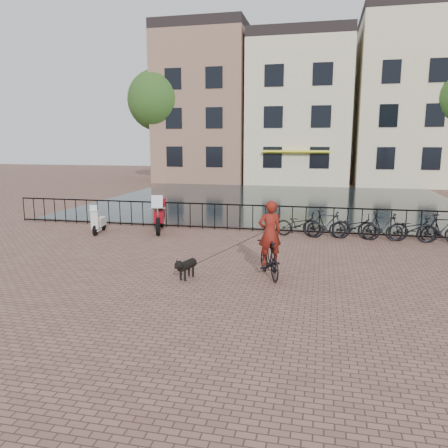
% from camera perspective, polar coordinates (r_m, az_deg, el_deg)
% --- Properties ---
extents(ground, '(100.00, 100.00, 0.00)m').
position_cam_1_polar(ground, '(9.29, -4.15, -10.70)').
color(ground, brown).
rests_on(ground, ground).
extents(canal_water, '(20.00, 20.00, 0.00)m').
position_cam_1_polar(canal_water, '(25.91, 6.98, 3.13)').
color(canal_water, black).
rests_on(canal_water, ground).
extents(railing, '(20.00, 0.05, 1.02)m').
position_cam_1_polar(railing, '(16.71, 3.77, 0.77)').
color(railing, black).
rests_on(railing, ground).
extents(canal_house_left, '(7.50, 9.00, 12.80)m').
position_cam_1_polar(canal_house_left, '(39.68, -2.06, 15.07)').
color(canal_house_left, '#85684D').
rests_on(canal_house_left, ground).
extents(canal_house_mid, '(8.00, 9.50, 11.80)m').
position_cam_1_polar(canal_house_mid, '(38.40, 9.94, 14.32)').
color(canal_house_mid, beige).
rests_on(canal_house_mid, ground).
extents(canal_house_right, '(7.00, 9.00, 13.30)m').
position_cam_1_polar(canal_house_right, '(38.86, 22.25, 14.77)').
color(canal_house_right, beige).
rests_on(canal_house_right, ground).
extents(tree_far_left, '(5.04, 5.04, 9.27)m').
position_cam_1_polar(tree_far_left, '(37.92, -8.59, 15.66)').
color(tree_far_left, black).
rests_on(tree_far_left, ground).
extents(cyclist, '(1.08, 1.72, 2.29)m').
position_cam_1_polar(cyclist, '(11.03, 5.97, -2.54)').
color(cyclist, black).
rests_on(cyclist, ground).
extents(dog, '(0.48, 0.88, 0.56)m').
position_cam_1_polar(dog, '(11.01, -4.87, -5.70)').
color(dog, black).
rests_on(dog, ground).
extents(motorcycle, '(1.09, 2.19, 1.52)m').
position_cam_1_polar(motorcycle, '(16.83, -8.42, 1.64)').
color(motorcycle, maroon).
rests_on(motorcycle, ground).
extents(scooter, '(0.59, 1.29, 1.16)m').
position_cam_1_polar(scooter, '(17.00, -16.03, 0.79)').
color(scooter, silver).
rests_on(scooter, ground).
extents(parked_bike_0, '(1.77, 0.79, 0.90)m').
position_cam_1_polar(parked_bike_0, '(15.96, 9.83, -0.04)').
color(parked_bike_0, black).
rests_on(parked_bike_0, ground).
extents(parked_bike_1, '(1.68, 0.53, 1.00)m').
position_cam_1_polar(parked_bike_1, '(15.93, 13.25, -0.01)').
color(parked_bike_1, black).
rests_on(parked_bike_1, ground).
extents(parked_bike_2, '(1.76, 0.74, 0.90)m').
position_cam_1_polar(parked_bike_2, '(15.98, 16.64, -0.32)').
color(parked_bike_2, black).
rests_on(parked_bike_2, ground).
extents(parked_bike_3, '(1.68, 0.52, 1.00)m').
position_cam_1_polar(parked_bike_3, '(16.07, 20.03, -0.28)').
color(parked_bike_3, black).
rests_on(parked_bike_3, ground).
extents(parked_bike_4, '(1.74, 0.68, 0.90)m').
position_cam_1_polar(parked_bike_4, '(16.23, 23.34, -0.59)').
color(parked_bike_4, black).
rests_on(parked_bike_4, ground).
extents(parked_bike_5, '(1.71, 0.67, 1.00)m').
position_cam_1_polar(parked_bike_5, '(16.43, 26.61, -0.55)').
color(parked_bike_5, black).
rests_on(parked_bike_5, ground).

